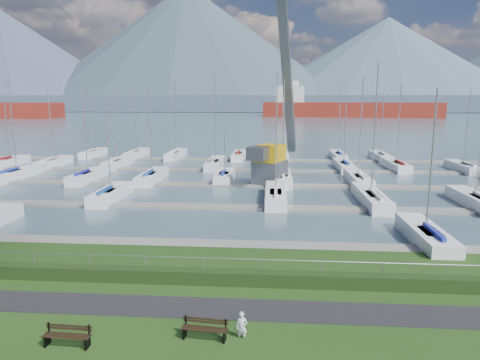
# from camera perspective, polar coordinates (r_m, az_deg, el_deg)

# --- Properties ---
(path) EXTENTS (160.00, 2.00, 0.04)m
(path) POSITION_cam_1_polar(r_m,az_deg,el_deg) (19.89, -3.37, -16.72)
(path) COLOR black
(path) RESTS_ON grass
(water) EXTENTS (800.00, 540.00, 0.20)m
(water) POSITION_cam_1_polar(r_m,az_deg,el_deg) (280.66, 3.83, 8.74)
(water) COLOR #485E69
(hedge) EXTENTS (80.00, 0.70, 0.70)m
(hedge) POSITION_cam_1_polar(r_m,az_deg,el_deg) (22.07, -2.47, -12.84)
(hedge) COLOR black
(hedge) RESTS_ON grass
(fence) EXTENTS (80.00, 0.04, 0.04)m
(fence) POSITION_cam_1_polar(r_m,az_deg,el_deg) (22.11, -2.36, -10.41)
(fence) COLOR #92959A
(fence) RESTS_ON grass
(foothill) EXTENTS (900.00, 80.00, 12.00)m
(foothill) POSITION_cam_1_polar(r_m,az_deg,el_deg) (350.51, 3.95, 10.18)
(foothill) COLOR #455365
(foothill) RESTS_ON water
(mountains) EXTENTS (1190.00, 360.00, 115.00)m
(mountains) POSITION_cam_1_polar(r_m,az_deg,el_deg) (426.79, 5.12, 15.72)
(mountains) COLOR #49546C
(mountains) RESTS_ON water
(docks) EXTENTS (90.00, 41.60, 0.25)m
(docks) POSITION_cam_1_polar(r_m,az_deg,el_deg) (47.49, 1.26, -0.68)
(docks) COLOR slate
(docks) RESTS_ON water
(bench_left) EXTENTS (1.82, 0.49, 0.85)m
(bench_left) POSITION_cam_1_polar(r_m,az_deg,el_deg) (18.29, -22.02, -18.70)
(bench_left) COLOR black
(bench_left) RESTS_ON grass
(bench_right) EXTENTS (1.83, 0.61, 0.85)m
(bench_right) POSITION_cam_1_polar(r_m,az_deg,el_deg) (17.58, -4.70, -19.17)
(bench_right) COLOR black
(bench_right) RESTS_ON grass
(person) EXTENTS (0.47, 0.34, 1.23)m
(person) POSITION_cam_1_polar(r_m,az_deg,el_deg) (17.48, 0.24, -18.57)
(person) COLOR silver
(person) RESTS_ON grass
(crane) EXTENTS (5.98, 13.49, 22.35)m
(crane) POSITION_cam_1_polar(r_m,az_deg,el_deg) (48.48, 4.61, 6.14)
(crane) COLOR slate
(crane) RESTS_ON water
(cargo_ship_mid) EXTENTS (93.62, 31.13, 21.50)m
(cargo_ship_mid) POSITION_cam_1_polar(r_m,az_deg,el_deg) (239.57, 13.41, 9.10)
(cargo_ship_mid) COLOR maroon
(cargo_ship_mid) RESTS_ON water
(sailboat_fleet) EXTENTS (74.38, 50.12, 12.89)m
(sailboat_fleet) POSITION_cam_1_polar(r_m,az_deg,el_deg) (50.49, 0.64, 6.49)
(sailboat_fleet) COLOR navy
(sailboat_fleet) RESTS_ON water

